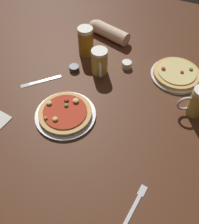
# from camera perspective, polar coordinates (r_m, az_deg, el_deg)

# --- Properties ---
(ground_plane) EXTENTS (2.40, 2.40, 0.03)m
(ground_plane) POSITION_cam_1_polar(r_m,az_deg,el_deg) (1.20, 0.00, -1.03)
(ground_plane) COLOR #4C2816
(pizza_plate_near) EXTENTS (0.28, 0.28, 0.05)m
(pizza_plate_near) POSITION_cam_1_polar(r_m,az_deg,el_deg) (1.19, -7.69, -0.35)
(pizza_plate_near) COLOR #B2B2B7
(pizza_plate_near) RESTS_ON ground_plane
(pizza_plate_far) EXTENTS (0.27, 0.27, 0.05)m
(pizza_plate_far) POSITION_cam_1_polar(r_m,az_deg,el_deg) (1.42, 16.90, 8.21)
(pizza_plate_far) COLOR silver
(pizza_plate_far) RESTS_ON ground_plane
(beer_mug_dark) EXTENTS (0.13, 0.09, 0.15)m
(beer_mug_dark) POSITION_cam_1_polar(r_m,az_deg,el_deg) (1.22, 21.05, 2.11)
(beer_mug_dark) COLOR gold
(beer_mug_dark) RESTS_ON ground_plane
(beer_mug_amber) EXTENTS (0.09, 0.14, 0.17)m
(beer_mug_amber) POSITION_cam_1_polar(r_m,az_deg,el_deg) (1.46, -3.11, 15.62)
(beer_mug_amber) COLOR #9E6619
(beer_mug_amber) RESTS_ON ground_plane
(beer_mug_pale) EXTENTS (0.09, 0.13, 0.14)m
(beer_mug_pale) POSITION_cam_1_polar(r_m,az_deg,el_deg) (1.34, -0.01, 11.17)
(beer_mug_pale) COLOR gold
(beer_mug_pale) RESTS_ON ground_plane
(ramekin_sauce) EXTENTS (0.05, 0.05, 0.04)m
(ramekin_sauce) POSITION_cam_1_polar(r_m,az_deg,el_deg) (1.42, 6.17, 10.55)
(ramekin_sauce) COLOR silver
(ramekin_sauce) RESTS_ON ground_plane
(ramekin_butter) EXTENTS (0.05, 0.05, 0.03)m
(ramekin_butter) POSITION_cam_1_polar(r_m,az_deg,el_deg) (1.40, -5.72, 9.81)
(ramekin_butter) COLOR #333338
(ramekin_butter) RESTS_ON ground_plane
(fork_left) EXTENTS (0.05, 0.20, 0.01)m
(fork_left) POSITION_cam_1_polar(r_m,az_deg,el_deg) (0.99, 7.73, -20.40)
(fork_left) COLOR silver
(fork_left) RESTS_ON ground_plane
(knife_right) EXTENTS (0.17, 0.17, 0.01)m
(knife_right) POSITION_cam_1_polar(r_m,az_deg,el_deg) (1.37, -13.04, 6.79)
(knife_right) COLOR silver
(knife_right) RESTS_ON ground_plane
(diner_arm) EXTENTS (0.28, 0.14, 0.08)m
(diner_arm) POSITION_cam_1_polar(r_m,az_deg,el_deg) (1.62, 1.67, 17.76)
(diner_arm) COLOR beige
(diner_arm) RESTS_ON ground_plane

